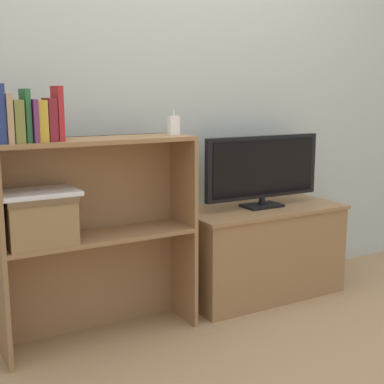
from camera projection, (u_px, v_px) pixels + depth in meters
ground_plane at (205, 325)px, 2.69m from camera, size 16.00×16.00×0.00m
wall_back at (162, 83)px, 2.86m from camera, size 10.00×0.05×2.40m
tv_stand at (261, 251)px, 3.06m from camera, size 0.93×0.44×0.52m
tv at (263, 169)px, 2.97m from camera, size 0.74×0.14×0.40m
bookshelf_lower_tier at (96, 271)px, 2.55m from camera, size 0.91×0.27×0.51m
bookshelf_upper_tier at (92, 173)px, 2.46m from camera, size 0.91×0.27×0.44m
book_tan at (7, 118)px, 2.15m from camera, size 0.02×0.15×0.20m
book_olive at (16, 121)px, 2.17m from camera, size 0.04×0.14×0.17m
book_forest at (26, 116)px, 2.19m from camera, size 0.02×0.12×0.22m
book_plum at (32, 121)px, 2.20m from camera, size 0.02×0.16×0.17m
book_mustard at (40, 121)px, 2.22m from camera, size 0.04×0.13×0.17m
book_maroon at (50, 120)px, 2.24m from camera, size 0.04×0.12×0.18m
book_crimson at (58, 113)px, 2.25m from camera, size 0.02×0.12×0.23m
baby_monitor at (174, 125)px, 2.57m from camera, size 0.05×0.04×0.12m
storage_basket_left at (39, 217)px, 2.30m from camera, size 0.29×0.24×0.21m
laptop at (37, 193)px, 2.28m from camera, size 0.34×0.22×0.02m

